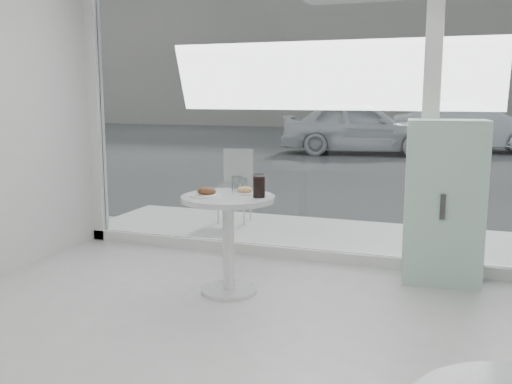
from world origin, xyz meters
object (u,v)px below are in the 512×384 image
at_px(mint_cabinet, 444,202).
at_px(water_tumbler_b, 237,185).
at_px(plate_fritter, 207,193).
at_px(plate_donut, 245,191).
at_px(car_white, 361,127).
at_px(water_tumbler_a, 243,186).
at_px(patio_chair, 236,180).
at_px(car_silver, 471,127).
at_px(cola_glass, 259,186).
at_px(main_table, 228,224).

distance_m(mint_cabinet, water_tumbler_b, 1.70).
height_order(plate_fritter, plate_donut, plate_fritter).
bearing_deg(mint_cabinet, plate_fritter, -157.33).
bearing_deg(car_white, water_tumbler_a, 176.56).
bearing_deg(water_tumbler_a, patio_chair, 113.27).
height_order(patio_chair, plate_donut, patio_chair).
relative_size(patio_chair, plate_donut, 4.18).
xyz_separation_m(car_silver, plate_fritter, (-2.00, -12.48, 0.13)).
relative_size(mint_cabinet, water_tumbler_b, 10.31).
xyz_separation_m(mint_cabinet, plate_donut, (-1.46, -0.72, 0.12)).
bearing_deg(patio_chair, car_white, 83.54).
bearing_deg(patio_chair, water_tumbler_a, -73.11).
xyz_separation_m(mint_cabinet, water_tumbler_a, (-1.51, -0.64, 0.15)).
bearing_deg(plate_fritter, water_tumbler_b, 57.77).
bearing_deg(mint_cabinet, car_silver, 82.38).
bearing_deg(car_silver, water_tumbler_b, 164.88).
bearing_deg(car_white, plate_fritter, 175.49).
bearing_deg(cola_glass, mint_cabinet, 32.59).
height_order(plate_donut, cola_glass, cola_glass).
relative_size(mint_cabinet, car_white, 0.33).
bearing_deg(plate_donut, water_tumbler_a, 120.19).
bearing_deg(main_table, mint_cabinet, 28.93).
distance_m(plate_fritter, water_tumbler_b, 0.29).
bearing_deg(main_table, plate_fritter, -153.29).
bearing_deg(car_white, main_table, 176.27).
bearing_deg(mint_cabinet, plate_donut, -159.91).
bearing_deg(water_tumbler_b, water_tumbler_a, 59.52).
xyz_separation_m(patio_chair, car_white, (0.01, 8.67, 0.16)).
height_order(car_white, plate_donut, car_white).
bearing_deg(main_table, water_tumbler_b, 87.75).
bearing_deg(plate_fritter, mint_cabinet, 28.74).
height_order(car_white, water_tumbler_b, car_white).
xyz_separation_m(car_white, water_tumbler_b, (0.82, -10.74, 0.14)).
height_order(main_table, cola_glass, cola_glass).
bearing_deg(cola_glass, water_tumbler_b, 148.33).
xyz_separation_m(main_table, car_white, (-0.82, 10.91, 0.14)).
bearing_deg(main_table, car_white, 94.29).
relative_size(car_white, plate_donut, 20.06).
relative_size(plate_donut, water_tumbler_a, 1.89).
bearing_deg(cola_glass, plate_donut, 143.86).
bearing_deg(patio_chair, plate_donut, -72.82).
bearing_deg(mint_cabinet, main_table, -157.15).
xyz_separation_m(patio_chair, cola_glass, (1.07, -2.21, 0.32)).
distance_m(car_white, car_silver, 3.07).
distance_m(mint_cabinet, car_white, 10.32).
bearing_deg(car_silver, main_table, 164.97).
relative_size(patio_chair, cola_glass, 4.82).
distance_m(plate_donut, water_tumbler_a, 0.10).
height_order(car_white, car_silver, car_white).
distance_m(water_tumbler_b, cola_glass, 0.28).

